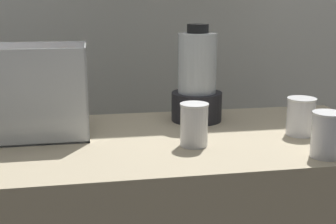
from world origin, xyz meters
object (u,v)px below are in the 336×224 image
(blender_pitcher, at_px, (197,82))
(juice_cup_carrot_left, at_px, (327,137))
(carrot_display_bin, at_px, (35,107))
(juice_cup_carrot_far_left, at_px, (194,126))
(juice_cup_pomegranate_middle, at_px, (301,118))

(blender_pitcher, distance_m, juice_cup_carrot_left, 0.51)
(juice_cup_carrot_left, bearing_deg, carrot_display_bin, 156.10)
(juice_cup_carrot_far_left, xyz_separation_m, juice_cup_pomegranate_middle, (0.35, 0.05, -0.00))
(carrot_display_bin, height_order, juice_cup_carrot_far_left, carrot_display_bin)
(juice_cup_carrot_left, bearing_deg, blender_pitcher, 120.31)
(carrot_display_bin, bearing_deg, juice_cup_pomegranate_middle, -10.26)
(juice_cup_carrot_left, bearing_deg, juice_cup_pomegranate_middle, 82.71)
(carrot_display_bin, height_order, juice_cup_carrot_left, carrot_display_bin)
(juice_cup_carrot_far_left, height_order, juice_cup_pomegranate_middle, juice_cup_carrot_far_left)
(carrot_display_bin, xyz_separation_m, juice_cup_carrot_far_left, (0.46, -0.19, -0.03))
(juice_cup_carrot_far_left, relative_size, juice_cup_pomegranate_middle, 1.06)
(juice_cup_pomegranate_middle, bearing_deg, juice_cup_carrot_left, -97.29)
(carrot_display_bin, distance_m, juice_cup_carrot_far_left, 0.50)
(carrot_display_bin, xyz_separation_m, blender_pitcher, (0.54, 0.08, 0.05))
(carrot_display_bin, distance_m, blender_pitcher, 0.55)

